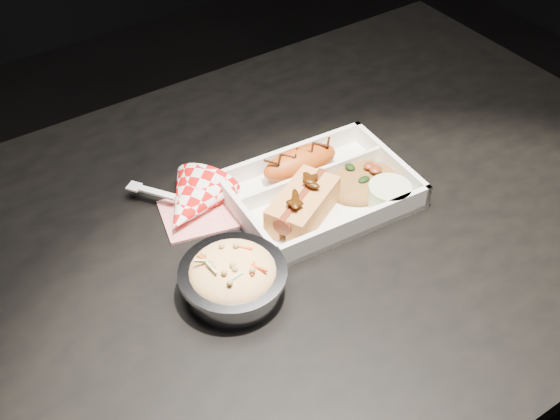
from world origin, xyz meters
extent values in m
cube|color=black|center=(0.00, 0.00, 0.73)|extent=(1.20, 0.80, 0.03)
cylinder|color=black|center=(0.55, 0.35, 0.36)|extent=(0.05, 0.05, 0.72)
cube|color=white|center=(0.05, 0.01, 0.75)|extent=(0.26, 0.20, 0.01)
cube|color=white|center=(0.06, 0.10, 0.77)|extent=(0.25, 0.03, 0.04)
cube|color=white|center=(0.05, -0.08, 0.77)|extent=(0.25, 0.03, 0.04)
cube|color=white|center=(-0.07, 0.02, 0.77)|extent=(0.02, 0.18, 0.04)
cube|color=white|center=(0.18, 0.00, 0.77)|extent=(0.02, 0.18, 0.04)
cube|color=white|center=(0.06, 0.04, 0.77)|extent=(0.23, 0.02, 0.03)
ellipsoid|color=#B84B12|center=(0.06, 0.07, 0.78)|extent=(0.12, 0.06, 0.04)
cube|color=#D78E49|center=(0.02, -0.03, 0.78)|extent=(0.11, 0.07, 0.04)
cube|color=#D78E49|center=(0.00, 0.00, 0.78)|extent=(0.11, 0.07, 0.04)
cylinder|color=maroon|center=(0.01, -0.01, 0.79)|extent=(0.12, 0.08, 0.03)
ellipsoid|color=#94612B|center=(0.12, 0.00, 0.77)|extent=(0.12, 0.10, 0.03)
cylinder|color=beige|center=(0.13, -0.05, 0.77)|extent=(0.06, 0.06, 0.03)
cylinder|color=silver|center=(-0.14, -0.07, 0.77)|extent=(0.12, 0.12, 0.04)
cylinder|color=silver|center=(-0.14, -0.07, 0.79)|extent=(0.13, 0.13, 0.01)
ellipsoid|color=beige|center=(-0.14, -0.07, 0.79)|extent=(0.11, 0.11, 0.04)
cube|color=red|center=(-0.10, 0.08, 0.75)|extent=(0.13, 0.11, 0.00)
cone|color=red|center=(-0.11, 0.09, 0.77)|extent=(0.15, 0.14, 0.10)
cube|color=white|center=(-0.14, 0.13, 0.77)|extent=(0.04, 0.05, 0.00)
cube|color=white|center=(-0.16, 0.16, 0.77)|extent=(0.03, 0.03, 0.00)
camera|label=1|loc=(-0.41, -0.58, 1.42)|focal=45.00mm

